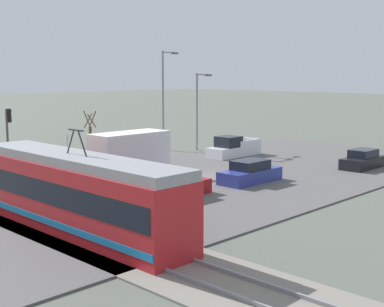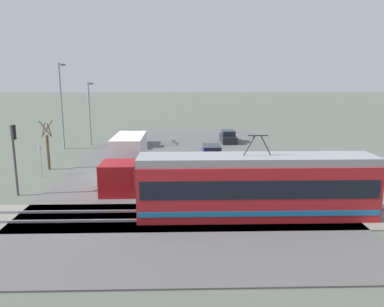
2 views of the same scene
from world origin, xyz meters
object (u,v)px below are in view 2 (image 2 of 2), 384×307
(street_tree, at_px, (48,147))
(street_lamp_near_crossing, at_px, (90,109))
(no_parking_sign, at_px, (41,157))
(sedan_car_0, at_px, (228,137))
(sedan_car_1, at_px, (212,154))
(light_rail_tram, at_px, (256,187))
(pickup_truck, at_px, (135,140))
(street_lamp_mid_block, at_px, (62,101))
(traffic_light_pole, at_px, (14,150))
(box_truck, at_px, (127,159))
(sedan_car_2, at_px, (210,171))

(street_tree, relative_size, street_lamp_near_crossing, 0.59)
(street_tree, relative_size, no_parking_sign, 1.64)
(sedan_car_0, bearing_deg, sedan_car_1, -105.45)
(light_rail_tram, relative_size, pickup_truck, 2.46)
(street_lamp_mid_block, bearing_deg, light_rail_tram, 128.99)
(sedan_car_0, xyz_separation_m, street_lamp_near_crossing, (16.04, 1.15, 3.53))
(street_tree, bearing_deg, sedan_car_1, -169.43)
(pickup_truck, height_order, traffic_light_pole, traffic_light_pole)
(light_rail_tram, distance_m, box_truck, 11.87)
(street_tree, bearing_deg, traffic_light_pole, 93.16)
(sedan_car_0, bearing_deg, street_lamp_near_crossing, -175.91)
(sedan_car_2, bearing_deg, traffic_light_pole, 14.47)
(box_truck, bearing_deg, traffic_light_pole, 30.94)
(light_rail_tram, height_order, box_truck, light_rail_tram)
(light_rail_tram, relative_size, sedan_car_1, 2.81)
(traffic_light_pole, bearing_deg, street_tree, -86.84)
(traffic_light_pole, distance_m, street_tree, 7.21)
(street_tree, height_order, no_parking_sign, street_tree)
(light_rail_tram, relative_size, street_lamp_mid_block, 1.41)
(no_parking_sign, bearing_deg, traffic_light_pole, 91.92)
(street_lamp_near_crossing, height_order, street_lamp_mid_block, street_lamp_mid_block)
(pickup_truck, height_order, no_parking_sign, no_parking_sign)
(light_rail_tram, relative_size, no_parking_sign, 5.09)
(street_tree, distance_m, no_parking_sign, 2.34)
(box_truck, xyz_separation_m, sedan_car_2, (-6.36, 0.66, -0.82))
(sedan_car_0, xyz_separation_m, street_tree, (16.92, 12.76, 1.25))
(box_truck, xyz_separation_m, pickup_truck, (1.07, -13.57, -0.76))
(sedan_car_2, relative_size, street_lamp_near_crossing, 0.64)
(traffic_light_pole, height_order, no_parking_sign, traffic_light_pole)
(box_truck, distance_m, sedan_car_1, 9.05)
(box_truck, bearing_deg, no_parking_sign, -6.32)
(light_rail_tram, bearing_deg, street_lamp_near_crossing, -57.75)
(pickup_truck, bearing_deg, street_lamp_near_crossing, -12.08)
(light_rail_tram, bearing_deg, sedan_car_1, -84.54)
(sedan_car_2, bearing_deg, street_lamp_mid_block, -41.35)
(street_lamp_near_crossing, bearing_deg, street_tree, 85.69)
(pickup_truck, height_order, sedan_car_1, pickup_truck)
(pickup_truck, distance_m, sedan_car_1, 11.26)
(light_rail_tram, distance_m, street_lamp_mid_block, 27.30)
(pickup_truck, bearing_deg, sedan_car_2, 117.59)
(sedan_car_1, bearing_deg, light_rail_tram, 95.46)
(box_truck, height_order, sedan_car_2, box_truck)
(box_truck, xyz_separation_m, street_tree, (7.13, -3.07, 0.41))
(street_lamp_near_crossing, bearing_deg, pickup_truck, 167.92)
(sedan_car_1, xyz_separation_m, sedan_car_2, (0.62, 6.36, 0.00))
(street_lamp_near_crossing, xyz_separation_m, street_lamp_mid_block, (2.45, 2.08, 1.06))
(traffic_light_pole, height_order, street_lamp_near_crossing, street_lamp_near_crossing)
(sedan_car_1, bearing_deg, traffic_light_pole, 35.37)
(sedan_car_1, relative_size, street_lamp_mid_block, 0.50)
(pickup_truck, distance_m, street_lamp_near_crossing, 6.33)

